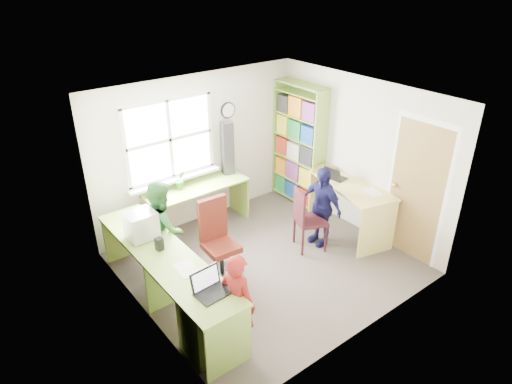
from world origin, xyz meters
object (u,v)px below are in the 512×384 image
at_px(bookshelf, 298,148).
at_px(laptop_right, 335,176).
at_px(right_desk, 351,197).
at_px(person_navy, 321,206).
at_px(wooden_chair, 306,217).
at_px(person_red, 238,303).
at_px(person_green, 163,228).
at_px(laptop_left, 210,287).
at_px(swivel_chair, 218,243).
at_px(crt_monitor, 141,225).
at_px(l_desk, 197,284).
at_px(potted_plant, 180,180).
at_px(cd_tower, 227,148).

bearing_deg(bookshelf, laptop_right, -98.87).
distance_m(right_desk, person_navy, 0.59).
distance_m(right_desk, bookshelf, 1.34).
height_order(wooden_chair, person_red, person_red).
relative_size(person_red, person_navy, 0.97).
distance_m(wooden_chair, person_green, 2.06).
xyz_separation_m(laptop_left, person_red, (0.22, -0.19, -0.20)).
xyz_separation_m(swivel_chair, crt_monitor, (-0.89, 0.36, 0.45)).
bearing_deg(laptop_right, person_navy, 108.17).
relative_size(l_desk, laptop_right, 9.14).
distance_m(l_desk, right_desk, 2.90).
height_order(laptop_right, person_green, person_green).
height_order(right_desk, crt_monitor, crt_monitor).
bearing_deg(crt_monitor, wooden_chair, -16.60).
xyz_separation_m(right_desk, person_green, (-2.78, 0.83, 0.08)).
distance_m(swivel_chair, laptop_right, 2.18).
relative_size(l_desk, person_red, 2.43).
height_order(bookshelf, wooden_chair, bookshelf).
relative_size(potted_plant, person_navy, 0.24).
bearing_deg(wooden_chair, person_red, -130.87).
bearing_deg(person_green, crt_monitor, 127.49).
xyz_separation_m(right_desk, wooden_chair, (-0.87, 0.07, -0.08)).
distance_m(bookshelf, potted_plant, 2.15).
xyz_separation_m(swivel_chair, cd_tower, (1.06, 1.28, 0.71)).
distance_m(bookshelf, person_red, 3.62).
distance_m(l_desk, laptop_left, 0.64).
xyz_separation_m(person_red, person_navy, (2.21, 0.95, 0.02)).
bearing_deg(person_red, swivel_chair, -38.23).
bearing_deg(person_navy, laptop_right, 112.80).
bearing_deg(person_navy, l_desk, -85.80).
bearing_deg(crt_monitor, person_green, 20.05).
bearing_deg(person_green, person_red, -164.01).
height_order(l_desk, wooden_chair, wooden_chair).
height_order(cd_tower, person_navy, cd_tower).
bearing_deg(person_navy, laptop_left, -74.35).
relative_size(right_desk, crt_monitor, 4.25).
bearing_deg(bookshelf, crt_monitor, -169.66).
height_order(right_desk, laptop_left, laptop_left).
xyz_separation_m(right_desk, laptop_left, (-3.02, -0.71, 0.20)).
xyz_separation_m(bookshelf, person_navy, (-0.66, -1.23, -0.38)).
relative_size(l_desk, cd_tower, 3.38).
bearing_deg(laptop_right, laptop_left, 102.28).
relative_size(wooden_chair, cd_tower, 1.11).
bearing_deg(person_green, swivel_chair, -114.94).
bearing_deg(right_desk, cd_tower, 139.42).
bearing_deg(wooden_chair, laptop_right, 37.75).
xyz_separation_m(bookshelf, laptop_left, (-3.09, -1.99, -0.19)).
bearing_deg(l_desk, person_navy, 5.93).
height_order(swivel_chair, person_red, person_red).
distance_m(l_desk, wooden_chair, 2.03).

